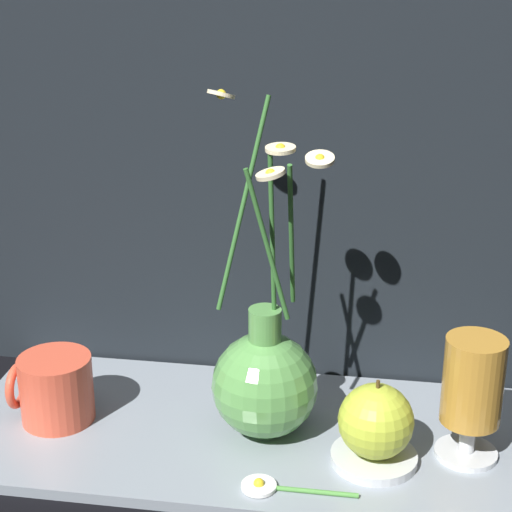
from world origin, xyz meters
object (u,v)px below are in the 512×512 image
object	(u,v)px
yellow_mug	(54,389)
tea_glass	(473,387)
orange_fruit	(376,421)
vase_with_flowers	(264,381)

from	to	relation	value
yellow_mug	tea_glass	world-z (taller)	tea_glass
yellow_mug	orange_fruit	size ratio (longest dim) A/B	1.07
vase_with_flowers	yellow_mug	xyz separation A→B (m)	(-0.24, -0.01, -0.03)
yellow_mug	orange_fruit	world-z (taller)	orange_fruit
vase_with_flowers	yellow_mug	size ratio (longest dim) A/B	4.03
tea_glass	orange_fruit	world-z (taller)	tea_glass
vase_with_flowers	tea_glass	distance (m)	0.22
tea_glass	vase_with_flowers	bearing A→B (deg)	177.54
vase_with_flowers	orange_fruit	size ratio (longest dim) A/B	4.30
yellow_mug	orange_fruit	bearing A→B (deg)	-4.82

